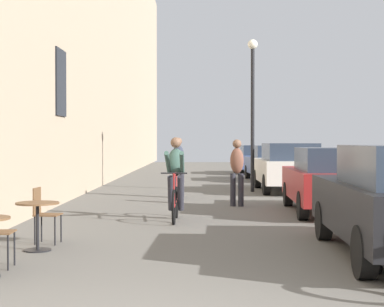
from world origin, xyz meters
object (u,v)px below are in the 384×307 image
pedestrian_mid (178,164)px  parked_car_third (288,167)px  cafe_chair_mid_toward_street (43,211)px  parked_car_second (330,179)px  parked_car_fourth (270,162)px  cyclist_on_bicycle (176,181)px  pedestrian_near (237,169)px  parked_car_fifth (255,159)px  street_lamp (253,95)px  cafe_table_mid (37,216)px

pedestrian_mid → parked_car_third: (3.47, 2.21, -0.17)m
cafe_chair_mid_toward_street → parked_car_third: (5.36, 10.25, 0.30)m
parked_car_second → parked_car_fourth: (0.00, 11.72, -0.02)m
cafe_chair_mid_toward_street → cyclist_on_bicycle: (1.99, 2.95, 0.29)m
pedestrian_near → parked_car_fifth: size_ratio=0.41×
parked_car_fifth → parked_car_fourth: bearing=-88.8°
parked_car_third → parked_car_fifth: size_ratio=1.09×
parked_car_second → parked_car_third: bearing=90.8°
cafe_chair_mid_toward_street → street_lamp: size_ratio=0.18×
parked_car_fourth → street_lamp: bearing=-102.1°
street_lamp → parked_car_fifth: (1.12, 11.24, -2.36)m
cyclist_on_bicycle → pedestrian_mid: size_ratio=1.01×
parked_car_fourth → parked_car_second: bearing=-90.0°
pedestrian_mid → cyclist_on_bicycle: bearing=-88.8°
parked_car_second → parked_car_third: parked_car_third is taller
cafe_table_mid → cyclist_on_bicycle: (1.92, 3.61, 0.29)m
cafe_table_mid → cyclist_on_bicycle: bearing=62.0°
parked_car_second → cafe_chair_mid_toward_street: bearing=-142.4°
parked_car_second → parked_car_fifth: (-0.11, 17.21, -0.03)m
cafe_table_mid → parked_car_fourth: parked_car_fourth is taller
cafe_chair_mid_toward_street → pedestrian_near: pedestrian_near is taller
street_lamp → parked_car_fourth: size_ratio=1.18×
cafe_table_mid → cafe_chair_mid_toward_street: bearing=96.6°
parked_car_second → parked_car_fourth: parked_car_second is taller
cafe_table_mid → cyclist_on_bicycle: 4.09m
cafe_chair_mid_toward_street → parked_car_fifth: bearing=76.0°
cyclist_on_bicycle → parked_car_third: (3.37, 7.30, 0.00)m
cyclist_on_bicycle → parked_car_fifth: cyclist_on_bicycle is taller
pedestrian_near → parked_car_third: size_ratio=0.38×
cyclist_on_bicycle → street_lamp: (2.22, 7.22, 2.30)m
parked_car_fourth → parked_car_fifth: bearing=91.2°
cafe_table_mid → street_lamp: bearing=69.1°
cafe_chair_mid_toward_street → parked_car_fourth: size_ratio=0.21×
cafe_table_mid → pedestrian_near: (3.35, 6.36, 0.42)m
cafe_table_mid → parked_car_fifth: size_ratio=0.18×
parked_car_fourth → cafe_table_mid: bearing=-108.0°
cyclist_on_bicycle → parked_car_second: bearing=19.8°
pedestrian_mid → parked_car_fourth: bearing=65.7°
cyclist_on_bicycle → parked_car_fourth: (3.45, 12.96, -0.05)m
pedestrian_near → cyclist_on_bicycle: bearing=-117.6°
street_lamp → cafe_chair_mid_toward_street: bearing=-112.5°
cafe_chair_mid_toward_street → pedestrian_mid: (1.88, 8.04, 0.46)m
parked_car_fourth → cyclist_on_bicycle: bearing=-104.9°
street_lamp → parked_car_third: size_ratio=1.11×
street_lamp → parked_car_fourth: bearing=77.9°
parked_car_fourth → pedestrian_mid: bearing=-114.3°
cafe_chair_mid_toward_street → parked_car_third: bearing=62.4°
street_lamp → parked_car_fourth: 6.33m
cafe_table_mid → parked_car_fourth: size_ratio=0.17×
pedestrian_mid → parked_car_second: bearing=-47.2°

